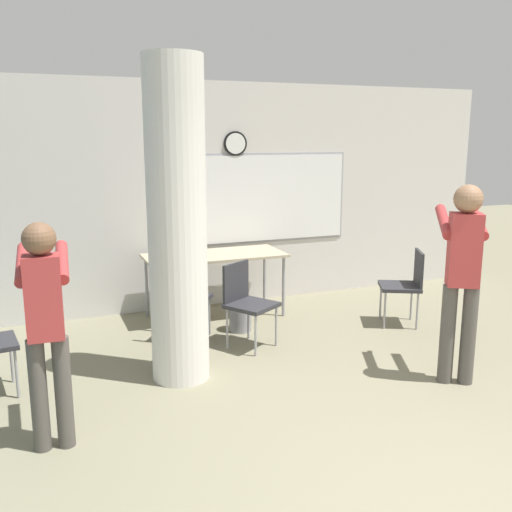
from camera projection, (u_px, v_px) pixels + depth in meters
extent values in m
cube|color=silver|center=(209.00, 196.00, 7.17)|extent=(8.00, 0.12, 2.80)
cylinder|color=black|center=(235.00, 144.00, 7.09)|extent=(0.30, 0.03, 0.30)
cylinder|color=white|center=(236.00, 144.00, 7.08)|extent=(0.26, 0.01, 0.25)
cube|color=#99999E|center=(276.00, 198.00, 7.45)|extent=(1.99, 0.01, 1.16)
cube|color=white|center=(276.00, 198.00, 7.44)|extent=(1.93, 0.02, 1.10)
cylinder|color=silver|center=(177.00, 224.00, 4.89)|extent=(0.51, 0.51, 2.80)
cube|color=tan|center=(215.00, 255.00, 6.76)|extent=(1.65, 0.72, 0.03)
cylinder|color=gray|center=(157.00, 300.00, 6.29)|extent=(0.04, 0.04, 0.74)
cylinder|color=gray|center=(283.00, 287.00, 6.85)|extent=(0.04, 0.04, 0.74)
cylinder|color=gray|center=(147.00, 287.00, 6.84)|extent=(0.04, 0.04, 0.74)
cylinder|color=gray|center=(264.00, 275.00, 7.39)|extent=(0.04, 0.04, 0.74)
cylinder|color=#1E6B2D|center=(178.00, 252.00, 6.45)|extent=(0.06, 0.06, 0.18)
cylinder|color=#1E6B2D|center=(177.00, 241.00, 6.42)|extent=(0.03, 0.03, 0.08)
cylinder|color=gray|center=(240.00, 315.00, 6.36)|extent=(0.25, 0.25, 0.37)
cylinder|color=#99999E|center=(17.00, 374.00, 4.71)|extent=(0.02, 0.02, 0.43)
cylinder|color=#99999E|center=(11.00, 359.00, 5.02)|extent=(0.02, 0.02, 0.43)
cube|color=#2D2D33|center=(187.00, 299.00, 6.05)|extent=(0.62, 0.62, 0.04)
cube|color=#2D2D33|center=(179.00, 283.00, 5.81)|extent=(0.33, 0.26, 0.40)
cylinder|color=#99999E|center=(209.00, 316.00, 6.22)|extent=(0.02, 0.02, 0.43)
cylinder|color=#99999E|center=(179.00, 313.00, 6.32)|extent=(0.02, 0.02, 0.43)
cylinder|color=#99999E|center=(197.00, 327.00, 5.88)|extent=(0.02, 0.02, 0.43)
cylinder|color=#99999E|center=(165.00, 323.00, 5.98)|extent=(0.02, 0.02, 0.43)
cube|color=#2D2D33|center=(399.00, 287.00, 6.54)|extent=(0.59, 0.59, 0.04)
cube|color=#2D2D33|center=(419.00, 268.00, 6.47)|extent=(0.20, 0.37, 0.40)
cylinder|color=#99999E|center=(381.00, 301.00, 6.77)|extent=(0.02, 0.02, 0.43)
cylinder|color=#99999E|center=(385.00, 310.00, 6.42)|extent=(0.02, 0.02, 0.43)
cylinder|color=#99999E|center=(411.00, 302.00, 6.75)|extent=(0.02, 0.02, 0.43)
cylinder|color=#99999E|center=(417.00, 311.00, 6.39)|extent=(0.02, 0.02, 0.43)
cube|color=#2D2D33|center=(252.00, 305.00, 5.81)|extent=(0.61, 0.61, 0.04)
cube|color=#2D2D33|center=(236.00, 281.00, 5.88)|extent=(0.35, 0.24, 0.40)
cylinder|color=#99999E|center=(256.00, 336.00, 5.61)|extent=(0.02, 0.02, 0.43)
cylinder|color=#99999E|center=(276.00, 326.00, 5.90)|extent=(0.02, 0.02, 0.43)
cylinder|color=#99999E|center=(227.00, 328.00, 5.82)|extent=(0.02, 0.02, 0.43)
cylinder|color=#99999E|center=(248.00, 319.00, 6.11)|extent=(0.02, 0.02, 0.43)
cylinder|color=#514C47|center=(64.00, 392.00, 3.95)|extent=(0.12, 0.12, 0.81)
cylinder|color=#514C47|center=(39.00, 395.00, 3.90)|extent=(0.12, 0.12, 0.81)
cube|color=#B23838|center=(44.00, 297.00, 3.78)|extent=(0.25, 0.20, 0.57)
sphere|color=brown|center=(39.00, 239.00, 3.70)|extent=(0.22, 0.22, 0.22)
cylinder|color=#B23838|center=(62.00, 262.00, 3.99)|extent=(0.11, 0.51, 0.23)
cylinder|color=#B23838|center=(22.00, 264.00, 3.91)|extent=(0.11, 0.51, 0.23)
cylinder|color=#514C47|center=(468.00, 335.00, 4.96)|extent=(0.13, 0.13, 0.89)
cylinder|color=#514C47|center=(447.00, 334.00, 4.99)|extent=(0.13, 0.13, 0.89)
cube|color=#B23838|center=(464.00, 250.00, 4.82)|extent=(0.33, 0.31, 0.63)
sphere|color=#997051|center=(468.00, 199.00, 4.73)|extent=(0.24, 0.24, 0.24)
cylinder|color=#B23838|center=(478.00, 222.00, 5.00)|extent=(0.37, 0.52, 0.25)
cylinder|color=#B23838|center=(444.00, 221.00, 5.04)|extent=(0.37, 0.52, 0.25)
cube|color=white|center=(440.00, 217.00, 5.28)|extent=(0.10, 0.13, 0.04)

